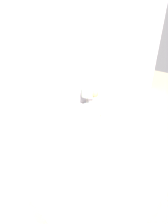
{
  "coord_description": "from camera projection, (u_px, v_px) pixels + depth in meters",
  "views": [
    {
      "loc": [
        -1.1,
        -2.17,
        1.98
      ],
      "look_at": [
        0.51,
        -0.53,
        0.71
      ],
      "focal_mm": 28.0,
      "sensor_mm": 36.0,
      "label": 1
    }
  ],
  "objects": [
    {
      "name": "ground_plane",
      "position": [
        41.0,
        148.0,
        2.99
      ],
      "size": [
        12.0,
        12.0,
        0.0
      ],
      "primitive_type": "plane",
      "color": "#CCB28E"
    },
    {
      "name": "wall_back",
      "position": [
        27.0,
        72.0,
        2.4
      ],
      "size": [
        8.0,
        0.06,
        2.6
      ],
      "color": "white",
      "rests_on": "ground_plane"
    },
    {
      "name": "bed",
      "position": [
        76.0,
        161.0,
        2.27
      ],
      "size": [
        1.45,
        1.92,
        1.18
      ],
      "color": "beige",
      "rests_on": "ground_plane"
    },
    {
      "name": "nightstand",
      "position": [
        92.0,
        118.0,
        3.35
      ],
      "size": [
        0.42,
        0.43,
        0.52
      ],
      "color": "white",
      "rests_on": "ground_plane"
    },
    {
      "name": "table_lamp",
      "position": [
        87.0,
        93.0,
        3.12
      ],
      "size": [
        0.21,
        0.21,
        0.36
      ],
      "color": "#A8B2BC",
      "rests_on": "nightstand"
    },
    {
      "name": "flower_vase",
      "position": [
        95.0,
        95.0,
        3.28
      ],
      "size": [
        0.14,
        0.14,
        0.25
      ],
      "color": "silver",
      "rests_on": "nightstand"
    },
    {
      "name": "teacup",
      "position": [
        95.0,
        108.0,
        3.09
      ],
      "size": [
        0.11,
        0.11,
        0.05
      ],
      "color": "white",
      "rests_on": "nightstand"
    },
    {
      "name": "alarm_clock",
      "position": [
        90.0,
        106.0,
        3.14
      ],
      "size": [
        0.07,
        0.06,
        0.08
      ],
      "color": "beige",
      "rests_on": "nightstand"
    }
  ]
}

